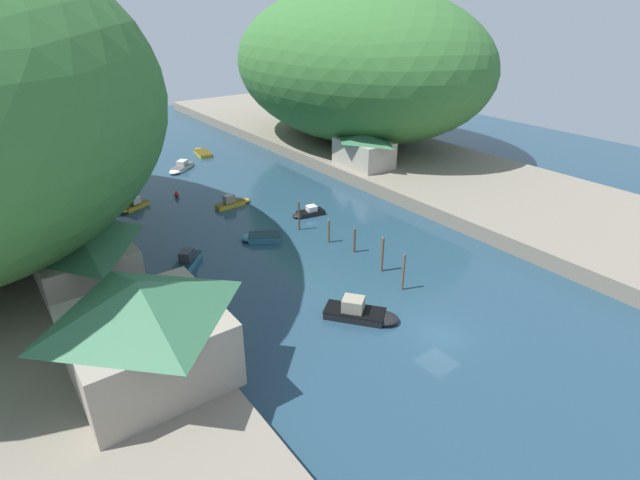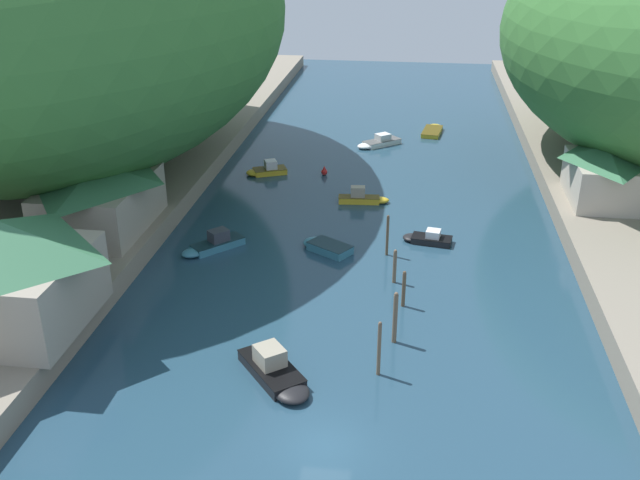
% 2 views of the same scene
% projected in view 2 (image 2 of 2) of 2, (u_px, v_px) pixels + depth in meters
% --- Properties ---
extents(water_surface, '(130.00, 130.00, 0.00)m').
position_uv_depth(water_surface, '(369.00, 208.00, 60.63)').
color(water_surface, '#234256').
rests_on(water_surface, ground).
extents(left_bank, '(22.00, 120.00, 1.56)m').
position_uv_depth(left_bank, '(78.00, 185.00, 63.46)').
color(left_bank, gray).
rests_on(left_bank, ground).
extents(hillside_left, '(38.10, 53.33, 26.69)m').
position_uv_depth(hillside_left, '(59.00, 15.00, 60.70)').
color(hillside_left, '#387033').
rests_on(hillside_left, left_bank).
extents(waterfront_building, '(8.89, 8.87, 6.39)m').
position_uv_depth(waterfront_building, '(6.00, 271.00, 39.43)').
color(waterfront_building, gray).
rests_on(waterfront_building, left_bank).
extents(boathouse_shed, '(7.15, 10.32, 5.01)m').
position_uv_depth(boathouse_shed, '(99.00, 195.00, 52.01)').
color(boathouse_shed, gray).
rests_on(boathouse_shed, left_bank).
extents(right_bank_cottage, '(5.34, 8.13, 4.60)m').
position_uv_depth(right_bank_cottage, '(603.00, 172.00, 57.10)').
color(right_bank_cottage, '#B2A899').
rests_on(right_bank_cottage, right_bank).
extents(boat_navy_launch, '(5.01, 5.60, 1.64)m').
position_uv_depth(boat_navy_launch, '(276.00, 372.00, 38.30)').
color(boat_navy_launch, black).
rests_on(boat_navy_launch, water_surface).
extents(boat_moored_right, '(4.46, 1.47, 1.46)m').
position_uv_depth(boat_moored_right, '(364.00, 198.00, 61.56)').
color(boat_moored_right, gold).
rests_on(boat_moored_right, water_surface).
extents(boat_small_dinghy, '(2.64, 5.61, 0.47)m').
position_uv_depth(boat_small_dinghy, '(433.00, 130.00, 81.22)').
color(boat_small_dinghy, gold).
rests_on(boat_small_dinghy, water_surface).
extents(boat_far_upstream, '(3.91, 2.03, 1.07)m').
position_uv_depth(boat_far_upstream, '(427.00, 238.00, 54.24)').
color(boat_far_upstream, black).
rests_on(boat_far_upstream, water_surface).
extents(boat_white_cruiser, '(4.18, 3.04, 1.31)m').
position_uv_depth(boat_white_cruiser, '(266.00, 170.00, 68.28)').
color(boat_white_cruiser, gold).
rests_on(boat_white_cruiser, water_surface).
extents(boat_mid_channel, '(4.99, 4.61, 1.21)m').
position_uv_depth(boat_mid_channel, '(378.00, 142.00, 76.49)').
color(boat_mid_channel, white).
rests_on(boat_mid_channel, water_surface).
extents(boat_open_rowboat, '(4.49, 4.64, 1.46)m').
position_uv_depth(boat_open_rowboat, '(212.00, 245.00, 52.96)').
color(boat_open_rowboat, teal).
rests_on(boat_open_rowboat, water_surface).
extents(boat_near_quay, '(4.26, 3.61, 0.65)m').
position_uv_depth(boat_near_quay, '(325.00, 246.00, 52.99)').
color(boat_near_quay, teal).
rests_on(boat_near_quay, water_surface).
extents(mooring_post_nearest, '(0.21, 0.21, 3.35)m').
position_uv_depth(mooring_post_nearest, '(379.00, 348.00, 38.20)').
color(mooring_post_nearest, brown).
rests_on(mooring_post_nearest, water_surface).
extents(mooring_post_second, '(0.27, 0.27, 3.33)m').
position_uv_depth(mooring_post_second, '(395.00, 317.00, 41.13)').
color(mooring_post_second, brown).
rests_on(mooring_post_second, water_surface).
extents(mooring_post_middle, '(0.24, 0.24, 2.52)m').
position_uv_depth(mooring_post_middle, '(404.00, 289.00, 45.09)').
color(mooring_post_middle, brown).
rests_on(mooring_post_middle, water_surface).
extents(mooring_post_fourth, '(0.25, 0.25, 2.47)m').
position_uv_depth(mooring_post_fourth, '(395.00, 266.00, 48.00)').
color(mooring_post_fourth, brown).
rests_on(mooring_post_fourth, water_surface).
extents(mooring_post_farthest, '(0.20, 0.20, 3.18)m').
position_uv_depth(mooring_post_farthest, '(387.00, 235.00, 51.71)').
color(mooring_post_farthest, brown).
rests_on(mooring_post_farthest, water_surface).
extents(channel_buoy_near, '(0.60, 0.60, 0.89)m').
position_uv_depth(channel_buoy_near, '(324.00, 171.00, 68.05)').
color(channel_buoy_near, red).
rests_on(channel_buoy_near, water_surface).
extents(person_on_quay, '(0.23, 0.38, 1.69)m').
position_uv_depth(person_on_quay, '(126.00, 236.00, 49.38)').
color(person_on_quay, '#282D3D').
rests_on(person_on_quay, left_bank).
extents(person_by_boathouse, '(0.32, 0.43, 1.69)m').
position_uv_depth(person_by_boathouse, '(79.00, 285.00, 42.83)').
color(person_by_boathouse, '#282D3D').
rests_on(person_by_boathouse, left_bank).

